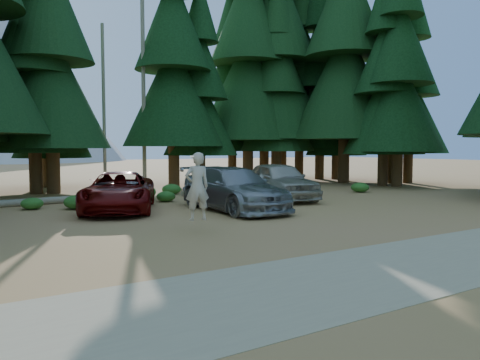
{
  "coord_description": "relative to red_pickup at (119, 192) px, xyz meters",
  "views": [
    {
      "loc": [
        -9.41,
        -12.92,
        2.49
      ],
      "look_at": [
        0.02,
        2.18,
        1.25
      ],
      "focal_mm": 35.0,
      "sensor_mm": 36.0,
      "label": 1
    }
  ],
  "objects": [
    {
      "name": "ground",
      "position": [
        3.79,
        -5.02,
        -0.77
      ],
      "size": [
        160.0,
        160.0,
        0.0
      ],
      "primitive_type": "plane",
      "color": "#A58246",
      "rests_on": "ground"
    },
    {
      "name": "gravel_strip",
      "position": [
        3.79,
        -11.52,
        -0.76
      ],
      "size": [
        26.0,
        3.5,
        0.01
      ],
      "primitive_type": "cube",
      "color": "tan",
      "rests_on": "ground"
    },
    {
      "name": "forest_belt_north",
      "position": [
        3.79,
        9.98,
        -0.77
      ],
      "size": [
        36.0,
        7.0,
        22.0
      ],
      "primitive_type": null,
      "color": "black",
      "rests_on": "ground"
    },
    {
      "name": "forest_belt_east",
      "position": [
        19.29,
        -1.02,
        -0.77
      ],
      "size": [
        6.0,
        22.0,
        22.0
      ],
      "primitive_type": null,
      "color": "black",
      "rests_on": "ground"
    },
    {
      "name": "snag_front",
      "position": [
        4.59,
        9.48,
        5.23
      ],
      "size": [
        0.24,
        0.24,
        12.0
      ],
      "primitive_type": "cylinder",
      "color": "gray",
      "rests_on": "ground"
    },
    {
      "name": "snag_back",
      "position": [
        2.59,
        10.98,
        4.23
      ],
      "size": [
        0.2,
        0.2,
        10.0
      ],
      "primitive_type": "cylinder",
      "color": "gray",
      "rests_on": "ground"
    },
    {
      "name": "red_pickup",
      "position": [
        0.0,
        0.0,
        0.0
      ],
      "size": [
        4.54,
        6.08,
        1.54
      ],
      "primitive_type": "imported",
      "rotation": [
        0.0,
        0.0,
        -0.41
      ],
      "color": "#600908",
      "rests_on": "ground"
    },
    {
      "name": "silver_minivan_center",
      "position": [
        3.96,
        -2.12,
        0.08
      ],
      "size": [
        2.4,
        5.87,
        1.7
      ],
      "primitive_type": "imported",
      "rotation": [
        0.0,
        0.0,
        -0.0
      ],
      "color": "#93969A",
      "rests_on": "ground"
    },
    {
      "name": "silver_minivan_right",
      "position": [
        7.75,
        -0.05,
        0.13
      ],
      "size": [
        3.06,
        5.59,
        1.8
      ],
      "primitive_type": "imported",
      "rotation": [
        0.0,
        0.0,
        -0.18
      ],
      "color": "#BBB5A6",
      "rests_on": "ground"
    },
    {
      "name": "frisbee_player",
      "position": [
        0.51,
        -5.75,
        0.59
      ],
      "size": [
        0.79,
        0.58,
        1.99
      ],
      "rotation": [
        0.0,
        0.0,
        3.0
      ],
      "color": "beige",
      "rests_on": "ground"
    },
    {
      "name": "log_left",
      "position": [
        -2.89,
        3.75,
        -0.61
      ],
      "size": [
        4.37,
        0.66,
        0.31
      ],
      "primitive_type": "cylinder",
      "rotation": [
        0.0,
        1.57,
        0.08
      ],
      "color": "gray",
      "rests_on": "ground"
    },
    {
      "name": "log_mid",
      "position": [
        6.19,
        3.77,
        -0.62
      ],
      "size": [
        3.48,
        0.35,
        0.29
      ],
      "primitive_type": "cylinder",
      "rotation": [
        0.0,
        1.57,
        -0.02
      ],
      "color": "gray",
      "rests_on": "ground"
    },
    {
      "name": "log_right",
      "position": [
        7.96,
        3.1,
        -0.61
      ],
      "size": [
        4.98,
        1.59,
        0.32
      ],
      "primitive_type": "cylinder",
      "rotation": [
        0.0,
        1.57,
        0.25
      ],
      "color": "gray",
      "rests_on": "ground"
    },
    {
      "name": "shrub_far_left",
      "position": [
        -1.26,
        1.51,
        -0.48
      ],
      "size": [
        1.04,
        1.04,
        0.57
      ],
      "primitive_type": "ellipsoid",
      "color": "#285B1B",
      "rests_on": "ground"
    },
    {
      "name": "shrub_left",
      "position": [
        -2.83,
        2.33,
        -0.53
      ],
      "size": [
        0.86,
        0.86,
        0.48
      ],
      "primitive_type": "ellipsoid",
      "color": "#285B1B",
      "rests_on": "ground"
    },
    {
      "name": "shrub_center_left",
      "position": [
        2.11,
        3.24,
        -0.4
      ],
      "size": [
        1.35,
        1.35,
        0.74
      ],
      "primitive_type": "ellipsoid",
      "color": "#285B1B",
      "rests_on": "ground"
    },
    {
      "name": "shrub_center_right",
      "position": [
        2.82,
        2.03,
        -0.53
      ],
      "size": [
        0.87,
        0.87,
        0.48
      ],
      "primitive_type": "ellipsoid",
      "color": "#285B1B",
      "rests_on": "ground"
    },
    {
      "name": "shrub_right",
      "position": [
        4.39,
        4.98,
        -0.49
      ],
      "size": [
        1.0,
        1.0,
        0.55
      ],
      "primitive_type": "ellipsoid",
      "color": "#285B1B",
      "rests_on": "ground"
    },
    {
      "name": "shrub_far_right",
      "position": [
        11.56,
        4.81,
        -0.47
      ],
      "size": [
        1.1,
        1.1,
        0.6
      ],
      "primitive_type": "ellipsoid",
      "color": "#285B1B",
      "rests_on": "ground"
    },
    {
      "name": "shrub_edge_east",
      "position": [
        13.75,
        0.48,
        -0.49
      ],
      "size": [
        0.99,
        0.99,
        0.55
      ],
      "primitive_type": "ellipsoid",
      "color": "#285B1B",
      "rests_on": "ground"
    }
  ]
}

